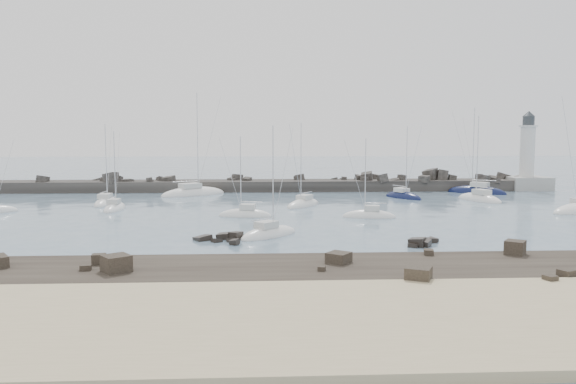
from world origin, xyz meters
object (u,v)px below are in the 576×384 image
object	(u,v)px
lighthouse	(526,172)
sailboat_3	(115,209)
sailboat_4	(193,194)
sailboat_7	(269,235)
sailboat_1	(106,203)
sailboat_5	(245,215)
sailboat_9	(369,216)
sailboat_8	(403,197)
sailboat_6	(303,205)
sailboat_13	(477,192)
sailboat_10	(479,200)

from	to	relation	value
lighthouse	sailboat_3	world-z (taller)	lighthouse
sailboat_4	sailboat_7	world-z (taller)	sailboat_4
sailboat_1	sailboat_5	world-z (taller)	sailboat_1
sailboat_7	sailboat_5	bearing A→B (deg)	101.10
sailboat_9	sailboat_8	bearing A→B (deg)	65.60
sailboat_6	sailboat_9	world-z (taller)	sailboat_6
sailboat_7	sailboat_9	size ratio (longest dim) A/B	1.13
lighthouse	sailboat_5	size ratio (longest dim) A/B	1.41
sailboat_1	sailboat_13	bearing A→B (deg)	12.07
sailboat_6	sailboat_10	bearing A→B (deg)	10.56
sailboat_4	sailboat_7	xyz separation A→B (m)	(11.64, -37.84, -0.01)
sailboat_1	sailboat_6	world-z (taller)	sailboat_6
sailboat_10	sailboat_5	bearing A→B (deg)	-156.77
sailboat_5	sailboat_9	bearing A→B (deg)	-5.77
sailboat_4	sailboat_6	size ratio (longest dim) A/B	1.45
sailboat_1	sailboat_10	bearing A→B (deg)	1.70
sailboat_1	sailboat_4	world-z (taller)	sailboat_4
sailboat_8	sailboat_3	bearing A→B (deg)	-163.68
lighthouse	sailboat_9	distance (m)	47.77
sailboat_1	sailboat_13	size ratio (longest dim) A/B	0.79
sailboat_5	sailboat_8	distance (m)	30.32
sailboat_10	sailboat_13	bearing A→B (deg)	70.52
sailboat_5	sailboat_7	distance (m)	13.44
sailboat_3	sailboat_13	xyz separation A→B (m)	(54.90, 18.44, 0.02)
sailboat_10	sailboat_4	bearing A→B (deg)	166.90
sailboat_7	sailboat_6	bearing A→B (deg)	77.61
sailboat_5	sailboat_13	size ratio (longest dim) A/B	0.67
sailboat_6	sailboat_9	size ratio (longest dim) A/B	1.21
sailboat_3	sailboat_5	size ratio (longest dim) A/B	1.06
lighthouse	sailboat_3	distance (m)	70.59
sailboat_6	sailboat_13	bearing A→B (deg)	27.37
lighthouse	sailboat_5	bearing A→B (deg)	-147.43
sailboat_8	sailboat_13	xyz separation A→B (m)	(14.11, 6.50, 0.02)
sailboat_8	sailboat_10	bearing A→B (deg)	-22.33
lighthouse	sailboat_3	bearing A→B (deg)	-159.71
sailboat_3	sailboat_8	bearing A→B (deg)	16.32
sailboat_1	sailboat_13	distance (m)	58.96
lighthouse	sailboat_8	xyz separation A→B (m)	(-25.35, -12.51, -2.96)
sailboat_3	sailboat_8	distance (m)	42.51
sailboat_1	sailboat_9	distance (m)	37.27
sailboat_1	sailboat_5	size ratio (longest dim) A/B	1.17
sailboat_1	sailboat_8	distance (m)	43.94
sailboat_6	sailboat_8	size ratio (longest dim) A/B	1.02
sailboat_3	sailboat_9	xyz separation A→B (m)	(31.58, -8.38, 0.00)
sailboat_8	sailboat_13	size ratio (longest dim) A/B	0.78
sailboat_6	sailboat_8	bearing A→B (deg)	29.59
sailboat_1	sailboat_3	xyz separation A→B (m)	(2.76, -6.11, -0.00)
sailboat_3	sailboat_1	bearing A→B (deg)	114.31
sailboat_1	sailboat_7	size ratio (longest dim) A/B	1.06
sailboat_3	sailboat_6	bearing A→B (deg)	6.43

